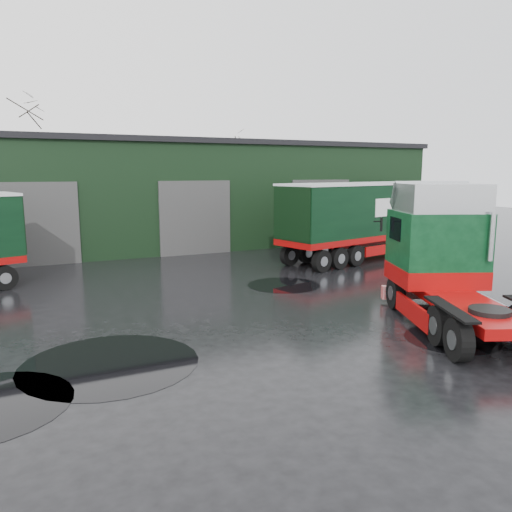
{
  "coord_description": "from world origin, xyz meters",
  "views": [
    {
      "loc": [
        -6.6,
        -11.89,
        4.46
      ],
      "look_at": [
        0.4,
        2.9,
        1.7
      ],
      "focal_mm": 35.0,
      "sensor_mm": 36.0,
      "label": 1
    }
  ],
  "objects_px": {
    "wash_bucket": "(511,311)",
    "tree_back_b": "(223,180)",
    "warehouse": "(165,192)",
    "hero_tractor": "(463,258)",
    "tree_back_a": "(25,168)",
    "lorry_right": "(373,220)"
  },
  "relations": [
    {
      "from": "wash_bucket",
      "to": "tree_back_b",
      "type": "bearing_deg",
      "value": 84.75
    },
    {
      "from": "warehouse",
      "to": "hero_tractor",
      "type": "xyz_separation_m",
      "value": [
        2.5,
        -21.98,
        -1.08
      ]
    },
    {
      "from": "tree_back_a",
      "to": "hero_tractor",
      "type": "bearing_deg",
      "value": -71.82
    },
    {
      "from": "tree_back_a",
      "to": "warehouse",
      "type": "bearing_deg",
      "value": -51.34
    },
    {
      "from": "warehouse",
      "to": "tree_back_a",
      "type": "height_order",
      "value": "tree_back_a"
    },
    {
      "from": "lorry_right",
      "to": "tree_back_a",
      "type": "relative_size",
      "value": 1.59
    },
    {
      "from": "lorry_right",
      "to": "wash_bucket",
      "type": "xyz_separation_m",
      "value": [
        -2.98,
        -10.66,
        -1.84
      ]
    },
    {
      "from": "tree_back_a",
      "to": "lorry_right",
      "type": "bearing_deg",
      "value": -52.59
    },
    {
      "from": "tree_back_a",
      "to": "tree_back_b",
      "type": "xyz_separation_m",
      "value": [
        16.0,
        0.0,
        -1.0
      ]
    },
    {
      "from": "lorry_right",
      "to": "warehouse",
      "type": "bearing_deg",
      "value": -157.56
    },
    {
      "from": "lorry_right",
      "to": "tree_back_a",
      "type": "xyz_separation_m",
      "value": [
        -16.06,
        21.0,
        2.76
      ]
    },
    {
      "from": "hero_tractor",
      "to": "tree_back_a",
      "type": "height_order",
      "value": "tree_back_a"
    },
    {
      "from": "lorry_right",
      "to": "tree_back_b",
      "type": "height_order",
      "value": "tree_back_b"
    },
    {
      "from": "hero_tractor",
      "to": "tree_back_b",
      "type": "distance_m",
      "value": 32.49
    },
    {
      "from": "warehouse",
      "to": "wash_bucket",
      "type": "bearing_deg",
      "value": -76.78
    },
    {
      "from": "tree_back_a",
      "to": "tree_back_b",
      "type": "relative_size",
      "value": 1.27
    },
    {
      "from": "warehouse",
      "to": "wash_bucket",
      "type": "relative_size",
      "value": 101.37
    },
    {
      "from": "tree_back_a",
      "to": "wash_bucket",
      "type": "bearing_deg",
      "value": -67.54
    },
    {
      "from": "tree_back_b",
      "to": "tree_back_a",
      "type": "bearing_deg",
      "value": 180.0
    },
    {
      "from": "warehouse",
      "to": "lorry_right",
      "type": "distance_m",
      "value": 13.69
    },
    {
      "from": "warehouse",
      "to": "tree_back_a",
      "type": "bearing_deg",
      "value": 128.66
    },
    {
      "from": "hero_tractor",
      "to": "lorry_right",
      "type": "height_order",
      "value": "hero_tractor"
    }
  ]
}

